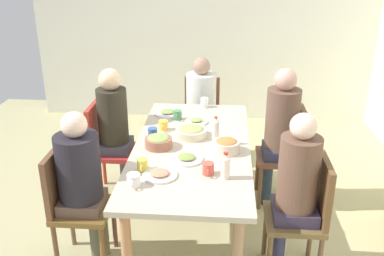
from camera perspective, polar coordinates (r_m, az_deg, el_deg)
name	(u,v)px	position (r m, az deg, el deg)	size (l,w,h in m)	color
ground_plane	(192,226)	(3.83, 0.00, -12.62)	(6.23, 6.23, 0.00)	tan
wall_left	(208,22)	(5.85, 2.06, 13.67)	(0.12, 4.56, 2.60)	white
dining_table	(192,155)	(3.49, 0.00, -3.54)	(1.94, 0.91, 0.76)	#BEAF97
chair_0	(201,114)	(4.79, 1.24, 1.82)	(0.40, 0.40, 0.90)	brown
person_0	(201,101)	(4.64, 1.19, 3.58)	(0.31, 0.31, 1.16)	#313A4A
chair_1	(106,145)	(4.13, -11.09, -2.15)	(0.40, 0.40, 0.90)	#AD2A28
person_1	(114,123)	(4.02, -10.06, 0.60)	(0.30, 0.30, 1.24)	#37443E
chair_2	(72,201)	(3.32, -15.38, -9.14)	(0.40, 0.40, 0.90)	brown
person_2	(81,176)	(3.19, -14.21, -6.13)	(0.31, 0.31, 1.20)	brown
chair_3	(306,211)	(3.19, 14.64, -10.40)	(0.40, 0.40, 0.90)	brown
person_3	(296,184)	(3.07, 13.33, -7.08)	(0.30, 0.30, 1.23)	#2E2F4D
chair_4	(289,151)	(4.03, 12.46, -2.90)	(0.40, 0.40, 0.90)	brown
person_4	(280,126)	(3.92, 11.44, 0.28)	(0.30, 0.30, 1.27)	#293849
plate_0	(187,158)	(3.22, -0.71, -3.97)	(0.24, 0.24, 0.04)	white
plate_1	(196,121)	(3.89, 0.52, 0.90)	(0.20, 0.20, 0.04)	silver
plate_2	(168,113)	(4.10, -3.19, 2.01)	(0.25, 0.25, 0.04)	white
plate_3	(160,174)	(3.01, -4.24, -6.04)	(0.24, 0.24, 0.04)	silver
bowl_0	(159,141)	(3.42, -4.37, -1.76)	(0.21, 0.21, 0.10)	#9C5E49
bowl_1	(191,132)	(3.60, -0.10, -0.49)	(0.26, 0.26, 0.09)	beige
bowl_2	(226,145)	(3.34, 4.50, -2.27)	(0.20, 0.20, 0.11)	beige
cup_0	(177,115)	(3.96, -1.93, 1.72)	(0.11, 0.08, 0.08)	#4D8656
cup_1	(163,125)	(3.74, -3.76, 0.36)	(0.11, 0.08, 0.08)	yellow
cup_2	(153,134)	(3.56, -5.14, -0.73)	(0.11, 0.08, 0.10)	#365C94
cup_3	(134,180)	(2.90, -7.60, -6.73)	(0.13, 0.09, 0.08)	white
cup_4	(142,165)	(3.08, -6.48, -4.81)	(0.11, 0.07, 0.09)	#DEC747
cup_5	(208,169)	(3.01, 2.12, -5.32)	(0.12, 0.08, 0.08)	#CE5143
cup_6	(204,103)	(4.26, 1.64, 3.33)	(0.11, 0.07, 0.09)	white
bottle_0	(216,131)	(3.43, 3.10, -0.43)	(0.05, 0.05, 0.23)	silver
bottle_1	(226,166)	(2.95, 4.38, -5.00)	(0.06, 0.06, 0.19)	beige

